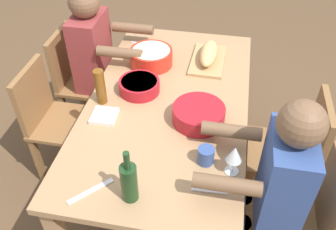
{
  "coord_description": "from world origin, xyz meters",
  "views": [
    {
      "loc": [
        1.66,
        0.32,
        2.11
      ],
      "look_at": [
        0.0,
        0.0,
        0.63
      ],
      "focal_mm": 39.0,
      "sensor_mm": 36.0,
      "label": 1
    }
  ],
  "objects": [
    {
      "name": "chair_far_center",
      "position": [
        0.0,
        0.79,
        0.48
      ],
      "size": [
        0.4,
        0.4,
        0.85
      ],
      "color": "olive",
      "rests_on": "ground_plane"
    },
    {
      "name": "wine_bottle",
      "position": [
        0.71,
        -0.04,
        0.85
      ],
      "size": [
        0.08,
        0.08,
        0.29
      ],
      "color": "#193819",
      "rests_on": "dining_table"
    },
    {
      "name": "chair_near_left",
      "position": [
        -0.47,
        -0.79,
        0.48
      ],
      "size": [
        0.4,
        0.4,
        0.85
      ],
      "color": "olive",
      "rests_on": "ground_plane"
    },
    {
      "name": "cup_far_right",
      "position": [
        0.44,
        0.27,
        0.78
      ],
      "size": [
        0.08,
        0.08,
        0.09
      ],
      "primitive_type": "cylinder",
      "color": "#334C8C",
      "rests_on": "dining_table"
    },
    {
      "name": "serving_bowl_fruit",
      "position": [
        -0.06,
        -0.19,
        0.78
      ],
      "size": [
        0.25,
        0.25,
        0.08
      ],
      "color": "#B21923",
      "rests_on": "dining_table"
    },
    {
      "name": "chair_near_center",
      "position": [
        0.0,
        -0.79,
        0.48
      ],
      "size": [
        0.4,
        0.4,
        0.85
      ],
      "color": "olive",
      "rests_on": "ground_plane"
    },
    {
      "name": "carving_knife",
      "position": [
        0.72,
        -0.22,
        0.74
      ],
      "size": [
        0.18,
        0.18,
        0.01
      ],
      "primitive_type": "cube",
      "rotation": [
        0.0,
        0.0,
        2.38
      ],
      "color": "silver",
      "rests_on": "dining_table"
    },
    {
      "name": "serving_bowl_greens",
      "position": [
        0.14,
        0.2,
        0.79
      ],
      "size": [
        0.29,
        0.29,
        0.09
      ],
      "color": "#B21923",
      "rests_on": "dining_table"
    },
    {
      "name": "cutting_board",
      "position": [
        -0.48,
        0.19,
        0.75
      ],
      "size": [
        0.41,
        0.23,
        0.02
      ],
      "primitive_type": "cube",
      "rotation": [
        0.0,
        0.0,
        -0.03
      ],
      "color": "tan",
      "rests_on": "dining_table"
    },
    {
      "name": "fork_near_left",
      "position": [
        -0.61,
        -0.31,
        0.74
      ],
      "size": [
        0.03,
        0.17,
        0.01
      ],
      "primitive_type": "cube",
      "rotation": [
        0.0,
        0.0,
        -0.09
      ],
      "color": "silver",
      "rests_on": "dining_table"
    },
    {
      "name": "beer_bottle",
      "position": [
        0.08,
        -0.38,
        0.85
      ],
      "size": [
        0.06,
        0.06,
        0.22
      ],
      "primitive_type": "cylinder",
      "color": "brown",
      "rests_on": "dining_table"
    },
    {
      "name": "napkin_stack",
      "position": [
        0.21,
        -0.32,
        0.75
      ],
      "size": [
        0.14,
        0.14,
        0.02
      ],
      "primitive_type": "cube",
      "rotation": [
        0.0,
        0.0,
        0.02
      ],
      "color": "white",
      "rests_on": "dining_table"
    },
    {
      "name": "dining_table",
      "position": [
        0.0,
        0.0,
        0.66
      ],
      "size": [
        1.73,
        0.94,
        0.74
      ],
      "color": "#A87F56",
      "rests_on": "ground_plane"
    },
    {
      "name": "diner_far_right",
      "position": [
        0.47,
        0.61,
        0.7
      ],
      "size": [
        0.41,
        0.53,
        1.2
      ],
      "color": "#2D2D38",
      "rests_on": "ground_plane"
    },
    {
      "name": "wine_glass",
      "position": [
        0.48,
        0.4,
        0.86
      ],
      "size": [
        0.08,
        0.08,
        0.17
      ],
      "color": "silver",
      "rests_on": "dining_table"
    },
    {
      "name": "diner_near_left",
      "position": [
        -0.47,
        -0.61,
        0.7
      ],
      "size": [
        0.41,
        0.53,
        1.2
      ],
      "color": "#2D2D38",
      "rests_on": "ground_plane"
    },
    {
      "name": "chair_far_right",
      "position": [
        0.47,
        0.79,
        0.48
      ],
      "size": [
        0.4,
        0.4,
        0.85
      ],
      "color": "olive",
      "rests_on": "ground_plane"
    },
    {
      "name": "bread_loaf",
      "position": [
        -0.48,
        0.19,
        0.81
      ],
      "size": [
        0.32,
        0.12,
        0.09
      ],
      "primitive_type": "ellipsoid",
      "rotation": [
        0.0,
        0.0,
        -0.03
      ],
      "color": "tan",
      "rests_on": "cutting_board"
    },
    {
      "name": "ground_plane",
      "position": [
        0.0,
        0.0,
        0.0
      ],
      "size": [
        8.0,
        8.0,
        0.0
      ],
      "primitive_type": "plane",
      "color": "brown"
    },
    {
      "name": "fork_far_right",
      "position": [
        0.61,
        0.31,
        0.74
      ],
      "size": [
        0.02,
        0.17,
        0.01
      ],
      "primitive_type": "cube",
      "rotation": [
        0.0,
        0.0,
        0.05
      ],
      "color": "silver",
      "rests_on": "dining_table"
    },
    {
      "name": "serving_bowl_pasta",
      "position": [
        -0.37,
        -0.18,
        0.8
      ],
      "size": [
        0.28,
        0.28,
        0.11
      ],
      "color": "red",
      "rests_on": "dining_table"
    }
  ]
}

